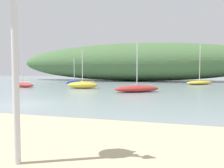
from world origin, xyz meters
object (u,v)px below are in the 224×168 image
sailboat_east_reach (74,82)px  sailboat_outer_mooring (199,82)px  sailboat_by_sandbar (83,85)px  sailboat_inner_mooring (23,85)px  sailboat_west_reach (137,89)px

sailboat_east_reach → sailboat_outer_mooring: size_ratio=0.65×
sailboat_by_sandbar → sailboat_outer_mooring: 16.40m
sailboat_inner_mooring → sailboat_east_reach: 6.59m
sailboat_east_reach → sailboat_outer_mooring: (15.94, 5.43, -0.09)m
sailboat_inner_mooring → sailboat_west_reach: bearing=-9.3°
sailboat_east_reach → sailboat_west_reach: size_ratio=0.83×
sailboat_inner_mooring → sailboat_east_reach: bearing=54.7°
sailboat_outer_mooring → sailboat_west_reach: bearing=-115.8°
sailboat_east_reach → sailboat_outer_mooring: bearing=18.8°
sailboat_by_sandbar → sailboat_outer_mooring: sailboat_outer_mooring is taller
sailboat_by_sandbar → sailboat_outer_mooring: (12.57, 10.53, -0.09)m
sailboat_by_sandbar → sailboat_outer_mooring: size_ratio=0.73×
sailboat_by_sandbar → sailboat_east_reach: 6.12m
sailboat_east_reach → sailboat_outer_mooring: 16.84m
sailboat_by_sandbar → sailboat_east_reach: size_ratio=1.13×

